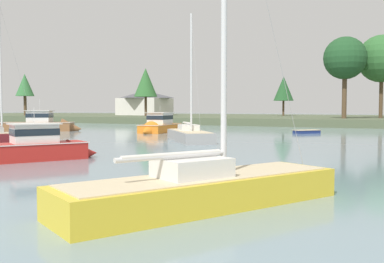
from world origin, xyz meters
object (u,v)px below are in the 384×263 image
(cruiser_wood, at_px, (46,126))
(sailboat_yellow, at_px, (204,198))
(dinghy_navy, at_px, (307,132))
(cruiser_orange, at_px, (158,128))
(cruiser_red, at_px, (39,152))
(sailboat_grey, at_px, (190,138))
(mooring_buoy_white, at_px, (42,127))

(cruiser_wood, bearing_deg, sailboat_yellow, -40.75)
(cruiser_wood, distance_m, dinghy_navy, 34.12)
(sailboat_yellow, distance_m, cruiser_wood, 49.90)
(cruiser_wood, distance_m, cruiser_orange, 15.82)
(cruiser_wood, height_order, cruiser_red, cruiser_wood)
(cruiser_wood, distance_m, cruiser_red, 34.78)
(cruiser_wood, relative_size, dinghy_navy, 3.21)
(sailboat_grey, relative_size, cruiser_red, 1.61)
(sailboat_yellow, relative_size, sailboat_grey, 1.05)
(dinghy_navy, height_order, sailboat_grey, sailboat_grey)
(cruiser_red, height_order, mooring_buoy_white, cruiser_red)
(sailboat_grey, distance_m, cruiser_red, 17.43)
(sailboat_grey, height_order, cruiser_red, sailboat_grey)
(cruiser_orange, bearing_deg, sailboat_yellow, -58.11)
(dinghy_navy, height_order, mooring_buoy_white, dinghy_navy)
(sailboat_yellow, distance_m, mooring_buoy_white, 62.34)
(dinghy_navy, height_order, cruiser_red, cruiser_red)
(cruiser_red, xyz_separation_m, cruiser_orange, (-8.33, 28.70, 0.10))
(sailboat_yellow, xyz_separation_m, cruiser_orange, (-22.34, 35.91, 0.32))
(cruiser_orange, bearing_deg, sailboat_grey, -48.80)
(mooring_buoy_white, bearing_deg, cruiser_wood, -43.30)
(cruiser_wood, height_order, cruiser_orange, cruiser_wood)
(cruiser_orange, bearing_deg, mooring_buoy_white, 168.02)
(sailboat_grey, height_order, mooring_buoy_white, sailboat_grey)
(dinghy_navy, relative_size, cruiser_orange, 0.35)
(cruiser_wood, height_order, sailboat_grey, sailboat_grey)
(sailboat_yellow, bearing_deg, mooring_buoy_white, 138.74)
(cruiser_orange, xyz_separation_m, mooring_buoy_white, (-24.52, 5.21, -0.52))
(sailboat_grey, xyz_separation_m, mooring_buoy_white, (-34.46, 16.55, -0.19))
(cruiser_wood, bearing_deg, cruiser_orange, 12.16)
(cruiser_red, bearing_deg, cruiser_wood, 133.16)
(cruiser_orange, height_order, mooring_buoy_white, cruiser_orange)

